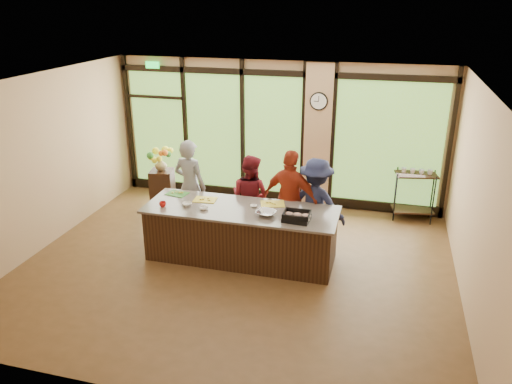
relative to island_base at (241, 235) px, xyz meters
The scene contains 25 objects.
floor 0.53m from the island_base, 90.00° to the right, with size 7.00×7.00×0.00m, color #53381D.
ceiling 2.58m from the island_base, 90.00° to the right, with size 7.00×7.00×0.00m, color white.
back_wall 2.90m from the island_base, 90.00° to the left, with size 7.00×7.00×0.00m, color tan.
left_wall 3.67m from the island_base, behind, with size 6.00×6.00×0.00m, color tan.
right_wall 3.67m from the island_base, ahead, with size 6.00×6.00×0.00m, color tan.
window_wall 2.83m from the island_base, 86.48° to the left, with size 6.90×0.12×3.00m.
island_base is the anchor object (origin of this frame).
countertop 0.46m from the island_base, ahead, with size 3.20×1.10×0.04m, color slate.
wall_clock 3.25m from the island_base, 71.68° to the left, with size 0.36×0.04×0.36m.
cook_left 1.54m from the island_base, 146.25° to the left, with size 0.65×0.43×1.78m, color gray.
cook_midleft 0.92m from the island_base, 95.22° to the left, with size 0.77×0.60×1.57m, color maroon.
cook_midright 1.07m from the island_base, 43.96° to the left, with size 1.04×0.43×1.77m, color maroon.
cook_right 1.40m from the island_base, 32.92° to the left, with size 1.06×0.61×1.64m, color #1B1F3D.
roasting_pan 1.13m from the island_base, 13.26° to the right, with size 0.41×0.32×0.07m, color black.
mixing_bowl 0.72m from the island_base, 19.77° to the right, with size 0.31×0.31×0.08m, color silver.
cutting_board_left 1.40m from the island_base, 165.48° to the left, with size 0.36×0.27×0.01m, color #3A8530.
cutting_board_center 0.87m from the island_base, 164.36° to the left, with size 0.38×0.29×0.01m, color yellow.
cutting_board_right 0.74m from the island_base, 34.42° to the left, with size 0.40×0.30×0.01m, color yellow.
prep_bowl_near 1.04m from the island_base, behind, with size 0.17×0.17×0.05m, color white.
prep_bowl_mid 0.79m from the island_base, 160.70° to the right, with size 0.15×0.15×0.05m, color white.
prep_bowl_far 0.54m from the island_base, 33.87° to the left, with size 0.11×0.11×0.03m, color white.
red_ramekin 1.40m from the island_base, 167.85° to the right, with size 0.11×0.11×0.09m, color red.
flower_stand 2.62m from the island_base, 144.65° to the left, with size 0.45×0.45×0.89m, color #311D10.
flower_vase 2.69m from the island_base, 144.65° to the left, with size 0.24×0.24×0.25m, color olive.
bar_cart 3.76m from the island_base, 40.77° to the left, with size 0.85×0.59×1.06m.
Camera 1 is at (2.20, -6.91, 4.16)m, focal length 35.00 mm.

